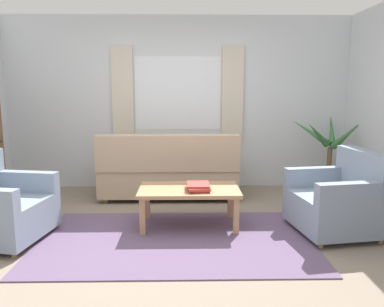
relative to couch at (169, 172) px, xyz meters
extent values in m
plane|color=gray|center=(0.12, -1.56, -0.37)|extent=(6.24, 6.24, 0.00)
cube|color=silver|center=(0.12, 0.70, 0.93)|extent=(5.32, 0.12, 2.60)
cube|color=white|center=(0.12, 0.63, 1.08)|extent=(1.30, 0.01, 1.10)
cube|color=beige|center=(-0.71, 0.60, 1.08)|extent=(0.32, 0.06, 1.40)
cube|color=beige|center=(0.95, 0.60, 1.08)|extent=(0.32, 0.06, 1.40)
cube|color=#604C6B|center=(0.12, -1.56, -0.36)|extent=(2.75, 1.68, 0.01)
cube|color=tan|center=(0.00, 0.07, -0.12)|extent=(1.90, 0.80, 0.38)
cube|color=tan|center=(0.00, -0.25, 0.31)|extent=(1.90, 0.20, 0.48)
cube|color=tan|center=(0.87, 0.07, 0.19)|extent=(0.16, 0.80, 0.24)
cube|color=tan|center=(-0.87, 0.07, 0.19)|extent=(0.16, 0.80, 0.24)
cylinder|color=#A87F56|center=(0.85, 0.37, -0.34)|extent=(0.06, 0.06, 0.06)
cylinder|color=#A87F56|center=(-0.85, 0.37, -0.34)|extent=(0.06, 0.06, 0.06)
cylinder|color=#A87F56|center=(0.85, -0.23, -0.34)|extent=(0.06, 0.06, 0.06)
cylinder|color=#A87F56|center=(-0.85, -0.23, -0.34)|extent=(0.06, 0.06, 0.06)
cube|color=gray|center=(-1.60, -1.53, -0.13)|extent=(0.93, 0.96, 0.36)
cube|color=gray|center=(-1.54, -1.18, 0.16)|extent=(0.81, 0.25, 0.22)
cylinder|color=#A87F56|center=(-1.34, -1.92, -0.34)|extent=(0.05, 0.05, 0.06)
cylinder|color=#A87F56|center=(-1.23, -1.25, -0.34)|extent=(0.05, 0.05, 0.06)
cube|color=gray|center=(1.80, -1.38, -0.13)|extent=(0.92, 0.95, 0.36)
cube|color=gray|center=(2.13, -1.33, 0.28)|extent=(0.30, 0.86, 0.46)
cube|color=gray|center=(1.75, -1.03, 0.16)|extent=(0.81, 0.24, 0.22)
cube|color=gray|center=(1.86, -1.74, 0.16)|extent=(0.81, 0.24, 0.22)
cylinder|color=#A87F56|center=(1.43, -1.10, -0.34)|extent=(0.05, 0.05, 0.06)
cylinder|color=#A87F56|center=(1.54, -1.77, -0.34)|extent=(0.05, 0.05, 0.06)
cylinder|color=#A87F56|center=(2.07, -1.00, -0.34)|extent=(0.05, 0.05, 0.06)
cylinder|color=#A87F56|center=(2.17, -1.67, -0.34)|extent=(0.05, 0.05, 0.06)
cube|color=#A87F56|center=(0.27, -1.16, 0.05)|extent=(1.10, 0.64, 0.04)
cube|color=#A87F56|center=(-0.22, -1.42, -0.17)|extent=(0.06, 0.06, 0.40)
cube|color=#A87F56|center=(0.76, -1.42, -0.17)|extent=(0.06, 0.06, 0.40)
cube|color=#A87F56|center=(-0.22, -0.90, -0.17)|extent=(0.06, 0.06, 0.40)
cube|color=#A87F56|center=(0.76, -0.90, -0.17)|extent=(0.06, 0.06, 0.40)
cube|color=#B23833|center=(0.38, -1.22, 0.08)|extent=(0.21, 0.34, 0.02)
cube|color=#B23833|center=(0.37, -1.23, 0.10)|extent=(0.26, 0.35, 0.03)
cube|color=#B23833|center=(0.36, -1.23, 0.13)|extent=(0.24, 0.28, 0.02)
cylinder|color=#9E6B4C|center=(2.30, 0.11, -0.19)|extent=(0.38, 0.38, 0.35)
cylinder|color=brown|center=(2.30, 0.11, 0.15)|extent=(0.07, 0.07, 0.34)
cone|color=#38753D|center=(2.58, 0.16, 0.52)|extent=(0.50, 0.19, 0.43)
cone|color=#38753D|center=(2.43, 0.42, 0.55)|extent=(0.27, 0.57, 0.50)
cone|color=#38753D|center=(2.05, 0.28, 0.54)|extent=(0.50, 0.44, 0.40)
cone|color=#38753D|center=(2.05, -0.06, 0.54)|extent=(0.49, 0.43, 0.44)
cone|color=#38753D|center=(2.40, -0.10, 0.49)|extent=(0.23, 0.42, 0.39)
camera|label=1|loc=(0.22, -5.25, 1.16)|focal=35.79mm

